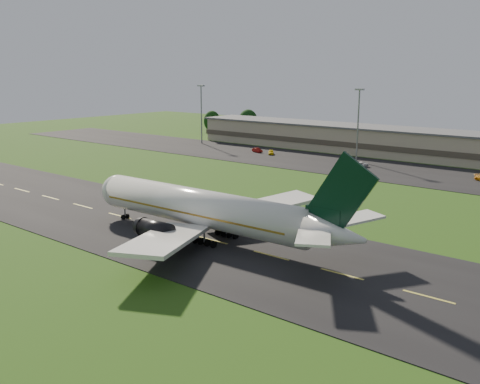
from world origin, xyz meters
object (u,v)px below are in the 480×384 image
Objects in this scene: terminal at (386,142)px; light_mast_west at (201,107)px; service_vehicle_b at (257,150)px; light_mast_centre at (358,116)px; service_vehicle_c at (359,164)px; service_vehicle_a at (271,152)px; airliner at (205,209)px.

terminal is 64.10m from light_mast_west.
light_mast_west is 30.81m from service_vehicle_b.
terminal is 7.13× the size of light_mast_centre.
light_mast_centre is 15.49m from service_vehicle_c.
service_vehicle_b is (-31.97, -4.48, -11.97)m from light_mast_centre.
service_vehicle_a reaches higher than service_vehicle_b.
service_vehicle_c is at bearing -41.81° from service_vehicle_a.
service_vehicle_a is 0.84× the size of service_vehicle_c.
service_vehicle_a is 6.06m from service_vehicle_b.
terminal reaches higher than service_vehicle_b.
airliner is at bearing -79.03° from light_mast_centre.
airliner reaches higher than terminal.
service_vehicle_c is at bearing -7.32° from light_mast_west.
service_vehicle_a is at bearing -141.74° from terminal.
airliner is 81.86m from light_mast_centre.
terminal is at bearing 1.89° from service_vehicle_a.
service_vehicle_b is (28.03, -4.48, -11.97)m from light_mast_west.
service_vehicle_c reaches higher than service_vehicle_b.
service_vehicle_b is at bearing 120.51° from airliner.
light_mast_west is at bearing -150.03° from service_vehicle_c.
light_mast_centre reaches higher than service_vehicle_a.
terminal is at bearing 96.69° from airliner.
light_mast_west is 60.00m from light_mast_centre.
light_mast_centre is 34.43m from service_vehicle_b.
service_vehicle_b is at bearing -148.24° from terminal.
light_mast_west is (-61.40, -16.18, 8.75)m from terminal.
service_vehicle_a is (34.02, -5.41, -11.94)m from light_mast_west.
airliner reaches higher than service_vehicle_b.
service_vehicle_b is at bearing -9.07° from light_mast_west.
light_mast_centre is (-15.51, 79.98, 8.08)m from airliner.
light_mast_centre reaches higher than terminal.
light_mast_centre is at bearing 99.32° from airliner.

